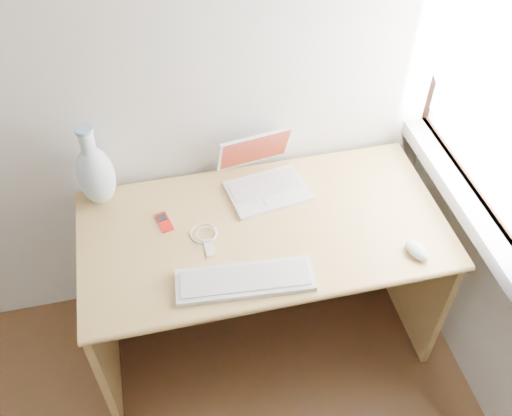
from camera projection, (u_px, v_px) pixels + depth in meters
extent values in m
cube|color=gray|center=(462.00, 197.00, 2.15)|extent=(0.10, 0.96, 0.06)
cube|color=white|center=(504.00, 69.00, 1.74)|extent=(0.02, 0.84, 0.92)
cube|color=tan|center=(263.00, 229.00, 2.15)|extent=(1.37, 0.68, 0.03)
cube|color=tan|center=(101.00, 316.00, 2.30)|extent=(0.03, 0.64, 0.69)
cube|color=tan|center=(410.00, 258.00, 2.51)|extent=(0.03, 0.64, 0.69)
cube|color=tan|center=(246.00, 211.00, 2.54)|extent=(1.31, 0.03, 0.45)
cube|color=white|center=(268.00, 191.00, 2.25)|extent=(0.33, 0.25, 0.01)
cube|color=white|center=(268.00, 189.00, 2.25)|extent=(0.29, 0.16, 0.00)
cube|color=white|center=(262.00, 154.00, 2.25)|extent=(0.31, 0.12, 0.19)
cube|color=maroon|center=(262.00, 154.00, 2.25)|extent=(0.29, 0.10, 0.17)
cube|color=white|center=(245.00, 280.00, 1.95)|extent=(0.49, 0.18, 0.02)
cube|color=white|center=(245.00, 278.00, 1.94)|extent=(0.45, 0.15, 0.00)
ellipsoid|color=white|center=(417.00, 251.00, 2.03)|extent=(0.10, 0.12, 0.04)
cube|color=#B9110C|center=(164.00, 222.00, 2.14)|extent=(0.07, 0.11, 0.01)
cube|color=black|center=(164.00, 221.00, 2.14)|extent=(0.04, 0.04, 0.00)
torus|color=white|center=(204.00, 234.00, 2.11)|extent=(0.12, 0.12, 0.01)
cube|color=white|center=(209.00, 248.00, 2.06)|extent=(0.03, 0.08, 0.01)
ellipsoid|color=white|center=(96.00, 176.00, 2.13)|extent=(0.14, 0.14, 0.26)
cylinder|color=white|center=(87.00, 142.00, 2.01)|extent=(0.06, 0.06, 0.11)
cylinder|color=#80A5CD|center=(84.00, 130.00, 1.98)|extent=(0.06, 0.06, 0.01)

